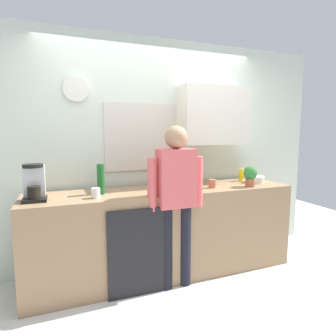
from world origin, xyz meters
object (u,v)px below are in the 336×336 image
at_px(dish_soap, 241,175).
at_px(person_at_sink, 176,194).
at_px(bottle_green_wine, 101,179).
at_px(bottle_red_vinegar, 170,183).
at_px(mixing_bowl, 255,179).
at_px(bottle_olive_oil, 195,176).
at_px(cup_white_mug, 96,193).
at_px(coffee_maker, 34,184).
at_px(storage_canister, 173,180).
at_px(cup_terracotta_mug, 212,184).
at_px(potted_plant, 250,175).

distance_m(dish_soap, person_at_sink, 1.17).
bearing_deg(bottle_green_wine, bottle_red_vinegar, -18.62).
xyz_separation_m(dish_soap, person_at_sink, (-1.08, -0.46, -0.06)).
xyz_separation_m(mixing_bowl, person_at_sink, (-1.16, -0.31, -0.02)).
bearing_deg(bottle_olive_oil, cup_white_mug, -172.51).
relative_size(cup_white_mug, mixing_bowl, 0.43).
xyz_separation_m(bottle_olive_oil, cup_white_mug, (-1.09, -0.14, -0.08)).
relative_size(coffee_maker, dish_soap, 1.83).
xyz_separation_m(cup_white_mug, storage_canister, (0.85, 0.21, 0.04)).
bearing_deg(dish_soap, cup_terracotta_mug, -155.09).
height_order(bottle_red_vinegar, person_at_sink, person_at_sink).
height_order(bottle_green_wine, person_at_sink, person_at_sink).
bearing_deg(storage_canister, potted_plant, -17.45).
distance_m(bottle_olive_oil, bottle_red_vinegar, 0.43).
relative_size(bottle_green_wine, person_at_sink, 0.19).
bearing_deg(cup_white_mug, mixing_bowl, 4.46).
bearing_deg(dish_soap, person_at_sink, -156.71).
bearing_deg(potted_plant, bottle_green_wine, 172.67).
xyz_separation_m(bottle_green_wine, mixing_bowl, (1.83, -0.01, -0.11)).
xyz_separation_m(dish_soap, storage_canister, (-0.97, -0.10, 0.01)).
relative_size(bottle_green_wine, cup_terracotta_mug, 3.26).
bearing_deg(cup_white_mug, bottle_olive_oil, 7.49).
distance_m(coffee_maker, mixing_bowl, 2.42).
distance_m(potted_plant, dish_soap, 0.39).
xyz_separation_m(coffee_maker, storage_canister, (1.37, 0.11, -0.06)).
xyz_separation_m(coffee_maker, bottle_green_wine, (0.59, 0.06, 0.00)).
bearing_deg(mixing_bowl, bottle_red_vinegar, -170.12).
bearing_deg(potted_plant, person_at_sink, -173.50).
bearing_deg(bottle_red_vinegar, person_at_sink, -74.56).
xyz_separation_m(bottle_green_wine, storage_canister, (0.78, 0.05, -0.06)).
distance_m(bottle_red_vinegar, person_at_sink, 0.14).
bearing_deg(bottle_green_wine, coffee_maker, -174.58).
bearing_deg(potted_plant, coffee_maker, 176.08).
distance_m(bottle_green_wine, storage_canister, 0.78).
height_order(cup_white_mug, person_at_sink, person_at_sink).
bearing_deg(mixing_bowl, potted_plant, -138.19).
relative_size(bottle_red_vinegar, cup_white_mug, 2.32).
xyz_separation_m(coffee_maker, dish_soap, (2.34, 0.21, -0.07)).
relative_size(dish_soap, person_at_sink, 0.11).
xyz_separation_m(coffee_maker, person_at_sink, (1.26, -0.26, -0.13)).
height_order(coffee_maker, storage_canister, coffee_maker).
xyz_separation_m(potted_plant, storage_canister, (-0.83, 0.26, -0.05)).
height_order(bottle_green_wine, potted_plant, bottle_green_wine).
xyz_separation_m(bottle_green_wine, person_at_sink, (0.67, -0.31, -0.13)).
distance_m(bottle_olive_oil, storage_canister, 0.26).
bearing_deg(cup_white_mug, storage_canister, 13.91).
distance_m(cup_white_mug, storage_canister, 0.88).
xyz_separation_m(coffee_maker, bottle_red_vinegar, (1.23, -0.16, -0.04)).
bearing_deg(bottle_red_vinegar, mixing_bowl, 9.88).
relative_size(cup_terracotta_mug, mixing_bowl, 0.42).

